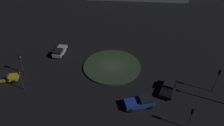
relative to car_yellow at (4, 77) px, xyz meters
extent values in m
plane|color=black|center=(2.05, 18.84, -0.74)|extent=(120.11, 120.11, 0.00)
cylinder|color=#2D4228|center=(2.05, 18.84, -0.60)|extent=(10.84, 10.84, 0.28)
cube|color=gold|center=(0.03, 0.13, -0.13)|extent=(2.55, 4.60, 0.55)
cube|color=black|center=(-0.07, -0.35, 0.41)|extent=(1.91, 2.41, 0.51)
cylinder|color=black|center=(-0.49, 1.83, -0.40)|extent=(0.35, 0.70, 0.67)
cylinder|color=black|center=(1.18, 1.49, -0.40)|extent=(0.35, 0.70, 0.67)
cube|color=silver|center=(-5.43, 10.08, -0.06)|extent=(4.46, 3.48, 0.70)
cube|color=black|center=(-4.54, 9.62, 0.57)|extent=(2.34, 2.25, 0.55)
cylinder|color=black|center=(-7.15, 9.94, -0.41)|extent=(0.68, 0.50, 0.66)
cylinder|color=black|center=(-6.32, 11.56, -0.41)|extent=(0.68, 0.50, 0.66)
cylinder|color=black|center=(-4.54, 8.60, -0.41)|extent=(0.68, 0.50, 0.66)
cylinder|color=black|center=(-3.71, 10.21, -0.41)|extent=(0.68, 0.50, 0.66)
cube|color=#1E38A5|center=(12.58, 19.55, -0.05)|extent=(2.40, 4.53, 0.72)
cube|color=black|center=(12.70, 20.54, 0.55)|extent=(1.89, 2.16, 0.49)
cylinder|color=black|center=(13.33, 17.88, -0.41)|extent=(0.30, 0.68, 0.66)
cylinder|color=black|center=(11.46, 18.11, -0.41)|extent=(0.30, 0.68, 0.66)
cylinder|color=black|center=(13.71, 20.98, -0.41)|extent=(0.30, 0.68, 0.66)
cylinder|color=black|center=(11.83, 21.21, -0.41)|extent=(0.30, 0.68, 0.66)
cube|color=black|center=(11.27, 25.18, -0.13)|extent=(4.38, 4.34, 0.56)
cube|color=black|center=(10.77, 25.67, 0.37)|extent=(2.43, 2.43, 0.45)
cylinder|color=black|center=(13.03, 24.74, -0.41)|extent=(0.62, 0.61, 0.65)
cylinder|color=black|center=(11.75, 23.44, -0.41)|extent=(0.62, 0.61, 0.65)
cylinder|color=black|center=(10.80, 26.93, -0.41)|extent=(0.62, 0.61, 0.65)
cylinder|color=black|center=(9.52, 25.62, -0.41)|extent=(0.62, 0.61, 0.65)
cylinder|color=#2D2D2D|center=(13.58, 32.13, 1.05)|extent=(0.12, 0.12, 3.58)
cube|color=black|center=(13.58, 32.13, 3.30)|extent=(0.37, 0.36, 0.90)
sphere|color=#3F0C0C|center=(13.48, 32.02, 3.57)|extent=(0.20, 0.20, 0.20)
sphere|color=#4C380F|center=(13.48, 32.02, 3.30)|extent=(0.20, 0.20, 0.20)
sphere|color=#1EE53F|center=(13.48, 32.02, 3.03)|extent=(0.20, 0.20, 0.20)
cylinder|color=#2D2D2D|center=(-1.25, 3.06, 0.76)|extent=(0.12, 0.12, 3.00)
cube|color=black|center=(-1.25, 3.06, 2.72)|extent=(0.34, 0.28, 0.90)
sphere|color=#3F0C0C|center=(-1.22, 3.20, 2.99)|extent=(0.20, 0.20, 0.20)
sphere|color=yellow|center=(-1.22, 3.20, 2.72)|extent=(0.20, 0.20, 0.20)
sphere|color=#0F3819|center=(-1.22, 3.20, 2.45)|extent=(0.20, 0.20, 0.20)
cylinder|color=#2D2D2D|center=(18.16, 24.06, 0.68)|extent=(0.12, 0.12, 2.83)
cube|color=black|center=(18.16, 24.06, 2.54)|extent=(0.30, 0.35, 0.90)
sphere|color=#3F0C0C|center=(18.02, 24.02, 2.81)|extent=(0.20, 0.20, 0.20)
sphere|color=#4C380F|center=(18.02, 24.02, 2.54)|extent=(0.20, 0.20, 0.20)
sphere|color=#1EE53F|center=(18.02, 24.02, 2.27)|extent=(0.20, 0.20, 0.20)
cylinder|color=#2D2D2D|center=(3.41, 3.17, 0.94)|extent=(0.12, 0.12, 3.35)
cube|color=black|center=(3.41, 3.17, 3.06)|extent=(0.32, 0.25, 0.90)
sphere|color=#3F0C0C|center=(3.39, 3.31, 3.33)|extent=(0.20, 0.20, 0.20)
sphere|color=#4C380F|center=(3.39, 3.31, 3.06)|extent=(0.20, 0.20, 0.20)
sphere|color=#1EE53F|center=(3.39, 3.31, 2.79)|extent=(0.20, 0.20, 0.20)
camera|label=1|loc=(30.22, 9.35, 21.95)|focal=31.53mm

